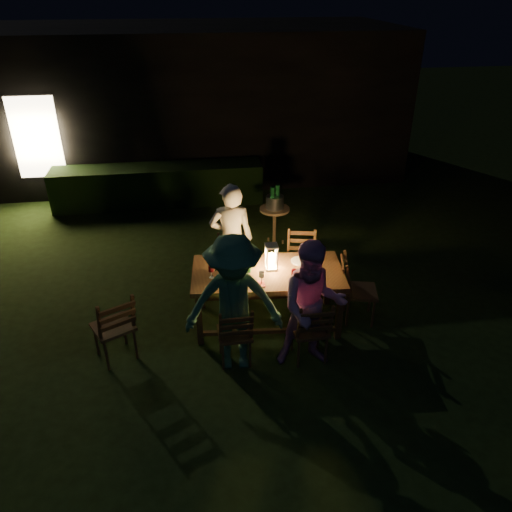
{
  "coord_description": "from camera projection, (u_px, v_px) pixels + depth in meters",
  "views": [
    {
      "loc": [
        0.1,
        -6.03,
        4.1
      ],
      "look_at": [
        0.92,
        -0.36,
        0.9
      ],
      "focal_mm": 35.0,
      "sensor_mm": 36.0,
      "label": 1
    }
  ],
  "objects": [
    {
      "name": "wineglass_b",
      "position": [
        211.0,
        272.0,
        6.22
      ],
      "size": [
        0.06,
        0.06,
        0.18
      ],
      "primitive_type": null,
      "color": "#59070F",
      "rests_on": "dining_table"
    },
    {
      "name": "napkin_right",
      "position": [
        314.0,
        282.0,
        6.17
      ],
      "size": [
        0.18,
        0.14,
        0.01
      ],
      "primitive_type": "cube",
      "color": "red",
      "rests_on": "dining_table"
    },
    {
      "name": "plate_far_right",
      "position": [
        300.0,
        261.0,
        6.62
      ],
      "size": [
        0.25,
        0.25,
        0.01
      ],
      "primitive_type": "cylinder",
      "color": "white",
      "rests_on": "dining_table"
    },
    {
      "name": "person_opp_left",
      "position": [
        234.0,
        305.0,
        5.64
      ],
      "size": [
        1.17,
        0.74,
        1.74
      ],
      "primitive_type": "imported",
      "rotation": [
        0.0,
        0.0,
        -0.08
      ],
      "color": "#39724F",
      "rests_on": "ground"
    },
    {
      "name": "phone",
      "position": [
        219.0,
        285.0,
        6.11
      ],
      "size": [
        0.14,
        0.07,
        0.01
      ],
      "primitive_type": "cube",
      "color": "black",
      "rests_on": "dining_table"
    },
    {
      "name": "wineglass_c",
      "position": [
        294.0,
        276.0,
        6.14
      ],
      "size": [
        0.06,
        0.06,
        0.18
      ],
      "primitive_type": null,
      "color": "#59070F",
      "rests_on": "dining_table"
    },
    {
      "name": "bottle_table",
      "position": [
        248.0,
        262.0,
        6.33
      ],
      "size": [
        0.07,
        0.07,
        0.28
      ],
      "primitive_type": "cylinder",
      "color": "#0F471E",
      "rests_on": "dining_table"
    },
    {
      "name": "garden_envelope",
      "position": [
        178.0,
        100.0,
        11.75
      ],
      "size": [
        40.0,
        40.0,
        3.2
      ],
      "color": "black",
      "rests_on": "ground"
    },
    {
      "name": "chair_end",
      "position": [
        358.0,
        301.0,
        6.72
      ],
      "size": [
        0.55,
        0.53,
        0.98
      ],
      "rotation": [
        0.0,
        0.0,
        -1.79
      ],
      "color": "#472817",
      "rests_on": "ground"
    },
    {
      "name": "chair_far_right",
      "position": [
        300.0,
        273.0,
        7.36
      ],
      "size": [
        0.51,
        0.53,
        0.94
      ],
      "rotation": [
        0.0,
        0.0,
        2.93
      ],
      "color": "#472817",
      "rests_on": "ground"
    },
    {
      "name": "bottle_bucket_a",
      "position": [
        272.0,
        200.0,
        8.33
      ],
      "size": [
        0.07,
        0.07,
        0.32
      ],
      "primitive_type": "cylinder",
      "color": "#0F471E",
      "rests_on": "side_table"
    },
    {
      "name": "plate_far_left",
      "position": [
        225.0,
        263.0,
        6.57
      ],
      "size": [
        0.25,
        0.25,
        0.01
      ],
      "primitive_type": "cylinder",
      "color": "white",
      "rests_on": "dining_table"
    },
    {
      "name": "side_table",
      "position": [
        275.0,
        213.0,
        8.49
      ],
      "size": [
        0.51,
        0.51,
        0.69
      ],
      "color": "#946E4A",
      "rests_on": "ground"
    },
    {
      "name": "chair_far_left",
      "position": [
        233.0,
        276.0,
        7.31
      ],
      "size": [
        0.44,
        0.47,
        0.92
      ],
      "rotation": [
        0.0,
        0.0,
        3.07
      ],
      "color": "#472817",
      "rests_on": "ground"
    },
    {
      "name": "bottle_bucket_b",
      "position": [
        277.0,
        198.0,
        8.42
      ],
      "size": [
        0.07,
        0.07,
        0.32
      ],
      "primitive_type": "cylinder",
      "color": "#0F471E",
      "rests_on": "side_table"
    },
    {
      "name": "chair_spare",
      "position": [
        115.0,
        338.0,
        6.02
      ],
      "size": [
        0.61,
        0.63,
        1.0
      ],
      "rotation": [
        0.0,
        0.0,
        0.48
      ],
      "color": "#472817",
      "rests_on": "ground"
    },
    {
      "name": "dining_table",
      "position": [
        268.0,
        276.0,
        6.45
      ],
      "size": [
        2.01,
        1.12,
        0.81
      ],
      "rotation": [
        0.0,
        0.0,
        -0.08
      ],
      "color": "#472817",
      "rests_on": "ground"
    },
    {
      "name": "napkin_left",
      "position": [
        258.0,
        284.0,
        6.12
      ],
      "size": [
        0.18,
        0.14,
        0.01
      ],
      "primitive_type": "cube",
      "color": "red",
      "rests_on": "dining_table"
    },
    {
      "name": "person_opp_right",
      "position": [
        312.0,
        306.0,
        5.71
      ],
      "size": [
        0.84,
        0.68,
        1.63
      ],
      "primitive_type": "imported",
      "rotation": [
        0.0,
        0.0,
        -0.08
      ],
      "color": "#C88AC0",
      "rests_on": "ground"
    },
    {
      "name": "chair_near_right",
      "position": [
        310.0,
        340.0,
        6.02
      ],
      "size": [
        0.43,
        0.46,
        0.93
      ],
      "rotation": [
        0.0,
        0.0,
        0.04
      ],
      "color": "#472817",
      "rests_on": "ground"
    },
    {
      "name": "chair_near_left",
      "position": [
        235.0,
        343.0,
        5.98
      ],
      "size": [
        0.41,
        0.44,
        0.89
      ],
      "rotation": [
        0.0,
        0.0,
        0.02
      ],
      "color": "#472817",
      "rests_on": "ground"
    },
    {
      "name": "lantern",
      "position": [
        271.0,
        258.0,
        6.38
      ],
      "size": [
        0.16,
        0.16,
        0.35
      ],
      "color": "white",
      "rests_on": "dining_table"
    },
    {
      "name": "plate_near_right",
      "position": [
        305.0,
        278.0,
        6.24
      ],
      "size": [
        0.25,
        0.25,
        0.01
      ],
      "primitive_type": "cylinder",
      "color": "white",
      "rests_on": "dining_table"
    },
    {
      "name": "person_house_side",
      "position": [
        232.0,
        240.0,
        7.08
      ],
      "size": [
        0.65,
        0.46,
        1.69
      ],
      "primitive_type": "imported",
      "rotation": [
        0.0,
        0.0,
        3.06
      ],
      "color": "beige",
      "rests_on": "ground"
    },
    {
      "name": "wineglass_a",
      "position": [
        243.0,
        255.0,
        6.6
      ],
      "size": [
        0.06,
        0.06,
        0.18
      ],
      "primitive_type": null,
      "color": "#59070F",
      "rests_on": "dining_table"
    },
    {
      "name": "wineglass_d",
      "position": [
        314.0,
        257.0,
        6.56
      ],
      "size": [
        0.06,
        0.06,
        0.18
      ],
      "primitive_type": null,
      "color": "#59070F",
      "rests_on": "dining_table"
    },
    {
      "name": "plate_near_left",
      "position": [
        225.0,
        281.0,
        6.19
      ],
      "size": [
        0.25,
        0.25,
        0.01
      ],
      "primitive_type": "cylinder",
      "color": "white",
      "rests_on": "dining_table"
    },
    {
      "name": "ice_bucket",
      "position": [
        275.0,
        202.0,
        8.4
      ],
      "size": [
        0.3,
        0.3,
        0.22
      ],
      "primitive_type": "cylinder",
      "color": "#A5A8AD",
      "rests_on": "side_table"
    },
    {
      "name": "wineglass_e",
      "position": [
        262.0,
        278.0,
        6.1
      ],
      "size": [
        0.06,
        0.06,
        0.18
      ],
      "primitive_type": null,
      "color": "silver",
      "rests_on": "dining_table"
    }
  ]
}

